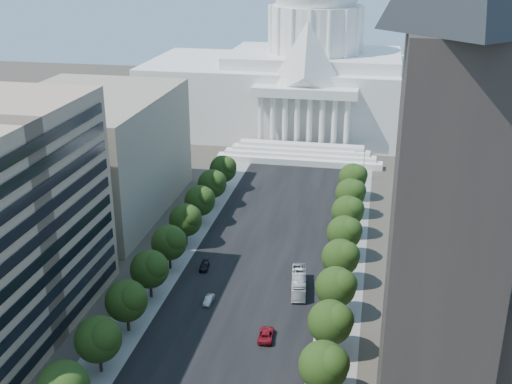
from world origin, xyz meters
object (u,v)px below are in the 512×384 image
Objects in this scene: car_dark_b at (204,266)px; city_bus at (299,283)px; car_red at (266,335)px; car_silver at (209,300)px.

city_bus is at bearing -20.15° from car_dark_b.
city_bus is (3.45, 17.98, 0.86)m from car_red.
city_bus reaches higher than car_silver.
car_dark_b is at bearing -56.40° from car_red.
car_silver is at bearing -40.50° from car_red.
car_silver is at bearing -77.93° from car_dark_b.
car_dark_b is (-4.55, 13.25, -0.02)m from car_silver.
car_silver is 14.01m from car_dark_b.
car_dark_b is at bearing 110.72° from car_silver.
car_red is at bearing -34.90° from car_silver.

